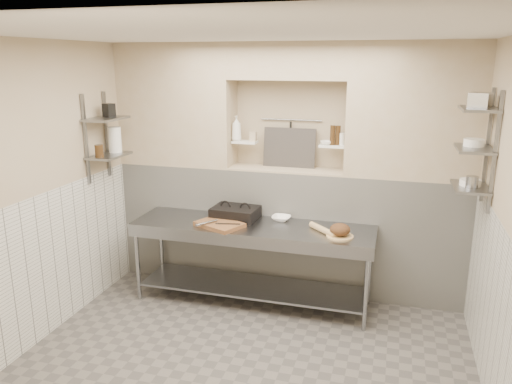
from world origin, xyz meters
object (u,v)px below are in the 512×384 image
(panini_press, at_px, (235,213))
(rolling_pin, at_px, (323,230))
(bottle_soap, at_px, (236,128))
(bread_loaf, at_px, (340,230))
(bowl_alcove, at_px, (326,143))
(cutting_board, at_px, (220,224))
(mixing_bowl, at_px, (281,218))
(prep_table, at_px, (252,248))
(jug_left, at_px, (115,140))

(panini_press, bearing_deg, rolling_pin, -6.69)
(rolling_pin, xyz_separation_m, bottle_soap, (-1.10, 0.56, 0.92))
(bread_loaf, distance_m, bowl_alcove, 1.04)
(cutting_board, height_order, mixing_bowl, mixing_bowl)
(prep_table, bearing_deg, rolling_pin, -1.73)
(jug_left, bearing_deg, bowl_alcove, 13.71)
(panini_press, relative_size, bottle_soap, 1.81)
(prep_table, xyz_separation_m, bowl_alcove, (0.69, 0.56, 1.09))
(cutting_board, relative_size, bread_loaf, 2.31)
(mixing_bowl, height_order, rolling_pin, rolling_pin)
(prep_table, xyz_separation_m, bottle_soap, (-0.34, 0.53, 1.21))
(prep_table, xyz_separation_m, bread_loaf, (0.95, -0.11, 0.33))
(cutting_board, height_order, bread_loaf, bread_loaf)
(bowl_alcove, bearing_deg, rolling_pin, -82.61)
(cutting_board, xyz_separation_m, mixing_bowl, (0.59, 0.37, 0.00))
(prep_table, distance_m, mixing_bowl, 0.46)
(prep_table, bearing_deg, mixing_bowl, 42.83)
(bowl_alcove, bearing_deg, cutting_board, -145.62)
(rolling_pin, bearing_deg, jug_left, 179.24)
(panini_press, xyz_separation_m, bread_loaf, (1.18, -0.27, 0.01))
(panini_press, distance_m, rolling_pin, 1.02)
(mixing_bowl, xyz_separation_m, bowl_alcove, (0.42, 0.32, 0.81))
(bottle_soap, distance_m, bowl_alcove, 1.03)
(mixing_bowl, relative_size, bowl_alcove, 1.57)
(bottle_soap, xyz_separation_m, bowl_alcove, (1.02, 0.03, -0.12))
(prep_table, height_order, cutting_board, cutting_board)
(rolling_pin, bearing_deg, bowl_alcove, 97.39)
(cutting_board, height_order, jug_left, jug_left)
(panini_press, xyz_separation_m, rolling_pin, (1.00, -0.19, -0.04))
(rolling_pin, bearing_deg, prep_table, 178.27)
(mixing_bowl, relative_size, jug_left, 0.74)
(bottle_soap, relative_size, jug_left, 1.02)
(cutting_board, xyz_separation_m, jug_left, (-1.27, 0.13, 0.83))
(bread_loaf, height_order, bowl_alcove, bowl_alcove)
(jug_left, bearing_deg, rolling_pin, -0.76)
(mixing_bowl, distance_m, bread_loaf, 0.77)
(prep_table, distance_m, bowl_alcove, 1.41)
(prep_table, distance_m, bottle_soap, 1.37)
(bottle_soap, bearing_deg, panini_press, -75.16)
(jug_left, bearing_deg, cutting_board, -6.05)
(bowl_alcove, bearing_deg, mixing_bowl, -142.98)
(panini_press, distance_m, bread_loaf, 1.22)
(panini_press, xyz_separation_m, jug_left, (-1.35, -0.16, 0.79))
(cutting_board, xyz_separation_m, rolling_pin, (1.08, 0.10, 0.01))
(bread_loaf, bearing_deg, bottle_soap, 153.51)
(panini_press, distance_m, jug_left, 1.57)
(bottle_soap, height_order, jug_left, bottle_soap)
(panini_press, bearing_deg, cutting_board, -101.90)
(prep_table, xyz_separation_m, cutting_board, (-0.32, -0.13, 0.28))
(prep_table, bearing_deg, jug_left, 179.71)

